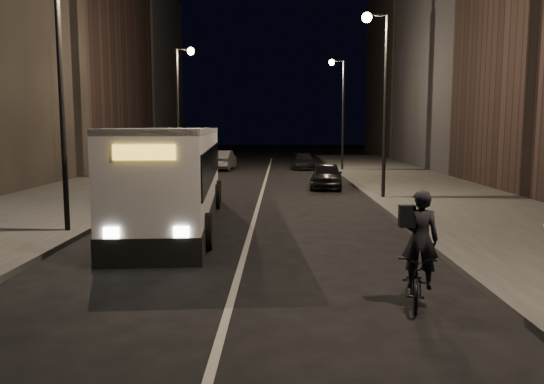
{
  "coord_description": "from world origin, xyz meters",
  "views": [
    {
      "loc": [
        0.94,
        -11.91,
        3.29
      ],
      "look_at": [
        0.71,
        2.75,
        1.5
      ],
      "focal_mm": 35.0,
      "sensor_mm": 36.0,
      "label": 1
    }
  ],
  "objects_px": {
    "streetlight_left_far": "(182,95)",
    "car_far": "(303,161)",
    "car_mid": "(222,160)",
    "streetlight_right_far": "(340,99)",
    "streetlight_left_near": "(69,57)",
    "streetlight_right_mid": "(380,80)",
    "cyclist_on_bicycle": "(417,266)",
    "car_near": "(326,175)",
    "city_bus": "(175,172)"
  },
  "relations": [
    {
      "from": "streetlight_right_mid",
      "to": "streetlight_right_far",
      "type": "relative_size",
      "value": 1.0
    },
    {
      "from": "car_far",
      "to": "cyclist_on_bicycle",
      "type": "bearing_deg",
      "value": -88.49
    },
    {
      "from": "streetlight_right_mid",
      "to": "streetlight_right_far",
      "type": "bearing_deg",
      "value": 90.0
    },
    {
      "from": "streetlight_right_far",
      "to": "streetlight_left_near",
      "type": "height_order",
      "value": "same"
    },
    {
      "from": "streetlight_right_far",
      "to": "cyclist_on_bicycle",
      "type": "bearing_deg",
      "value": -93.5
    },
    {
      "from": "streetlight_right_mid",
      "to": "streetlight_left_far",
      "type": "height_order",
      "value": "same"
    },
    {
      "from": "streetlight_right_far",
      "to": "car_near",
      "type": "distance_m",
      "value": 12.27
    },
    {
      "from": "cyclist_on_bicycle",
      "to": "car_far",
      "type": "bearing_deg",
      "value": 103.71
    },
    {
      "from": "streetlight_right_far",
      "to": "car_far",
      "type": "distance_m",
      "value": 5.85
    },
    {
      "from": "streetlight_right_mid",
      "to": "streetlight_left_near",
      "type": "relative_size",
      "value": 1.0
    },
    {
      "from": "streetlight_left_near",
      "to": "streetlight_right_mid",
      "type": "bearing_deg",
      "value": 36.88
    },
    {
      "from": "streetlight_left_near",
      "to": "car_mid",
      "type": "relative_size",
      "value": 1.76
    },
    {
      "from": "streetlight_left_near",
      "to": "cyclist_on_bicycle",
      "type": "height_order",
      "value": "streetlight_left_near"
    },
    {
      "from": "car_near",
      "to": "streetlight_left_far",
      "type": "bearing_deg",
      "value": 155.23
    },
    {
      "from": "city_bus",
      "to": "car_far",
      "type": "height_order",
      "value": "city_bus"
    },
    {
      "from": "city_bus",
      "to": "car_near",
      "type": "height_order",
      "value": "city_bus"
    },
    {
      "from": "streetlight_right_mid",
      "to": "streetlight_left_near",
      "type": "height_order",
      "value": "same"
    },
    {
      "from": "streetlight_left_near",
      "to": "cyclist_on_bicycle",
      "type": "xyz_separation_m",
      "value": [
        8.81,
        -6.29,
        -4.63
      ]
    },
    {
      "from": "streetlight_left_near",
      "to": "city_bus",
      "type": "xyz_separation_m",
      "value": [
        2.64,
        2.22,
        -3.58
      ]
    },
    {
      "from": "streetlight_right_far",
      "to": "car_near",
      "type": "relative_size",
      "value": 1.96
    },
    {
      "from": "city_bus",
      "to": "car_mid",
      "type": "height_order",
      "value": "city_bus"
    },
    {
      "from": "streetlight_left_far",
      "to": "cyclist_on_bicycle",
      "type": "xyz_separation_m",
      "value": [
        8.81,
        -24.29,
        -4.63
      ]
    },
    {
      "from": "car_near",
      "to": "city_bus",
      "type": "bearing_deg",
      "value": -114.25
    },
    {
      "from": "city_bus",
      "to": "streetlight_right_far",
      "type": "bearing_deg",
      "value": 64.95
    },
    {
      "from": "streetlight_left_near",
      "to": "streetlight_left_far",
      "type": "relative_size",
      "value": 1.0
    },
    {
      "from": "cyclist_on_bicycle",
      "to": "car_far",
      "type": "distance_m",
      "value": 32.57
    },
    {
      "from": "streetlight_right_mid",
      "to": "cyclist_on_bicycle",
      "type": "xyz_separation_m",
      "value": [
        -1.86,
        -14.29,
        -4.63
      ]
    },
    {
      "from": "streetlight_left_near",
      "to": "cyclist_on_bicycle",
      "type": "distance_m",
      "value": 11.77
    },
    {
      "from": "car_near",
      "to": "streetlight_right_mid",
      "type": "bearing_deg",
      "value": -62.69
    },
    {
      "from": "streetlight_right_far",
      "to": "car_mid",
      "type": "distance_m",
      "value": 10.13
    },
    {
      "from": "car_mid",
      "to": "car_far",
      "type": "relative_size",
      "value": 1.08
    },
    {
      "from": "cyclist_on_bicycle",
      "to": "streetlight_left_near",
      "type": "bearing_deg",
      "value": 156.94
    },
    {
      "from": "streetlight_left_near",
      "to": "cyclist_on_bicycle",
      "type": "bearing_deg",
      "value": -35.53
    },
    {
      "from": "car_mid",
      "to": "streetlight_right_far",
      "type": "bearing_deg",
      "value": 175.29
    },
    {
      "from": "streetlight_left_near",
      "to": "car_near",
      "type": "bearing_deg",
      "value": 55.6
    },
    {
      "from": "streetlight_right_far",
      "to": "streetlight_right_mid",
      "type": "bearing_deg",
      "value": -90.0
    },
    {
      "from": "streetlight_right_mid",
      "to": "car_far",
      "type": "bearing_deg",
      "value": 97.97
    },
    {
      "from": "streetlight_right_mid",
      "to": "car_near",
      "type": "xyz_separation_m",
      "value": [
        -1.89,
        4.81,
        -4.66
      ]
    },
    {
      "from": "city_bus",
      "to": "cyclist_on_bicycle",
      "type": "xyz_separation_m",
      "value": [
        6.17,
        -8.51,
        -1.05
      ]
    },
    {
      "from": "streetlight_right_mid",
      "to": "car_far",
      "type": "relative_size",
      "value": 1.91
    },
    {
      "from": "streetlight_right_far",
      "to": "city_bus",
      "type": "relative_size",
      "value": 0.66
    },
    {
      "from": "streetlight_left_far",
      "to": "car_far",
      "type": "height_order",
      "value": "streetlight_left_far"
    },
    {
      "from": "city_bus",
      "to": "cyclist_on_bicycle",
      "type": "bearing_deg",
      "value": -58.89
    },
    {
      "from": "cyclist_on_bicycle",
      "to": "city_bus",
      "type": "bearing_deg",
      "value": 138.4
    },
    {
      "from": "streetlight_right_far",
      "to": "car_mid",
      "type": "xyz_separation_m",
      "value": [
        -8.93,
        1.26,
        -4.6
      ]
    },
    {
      "from": "cyclist_on_bicycle",
      "to": "car_far",
      "type": "height_order",
      "value": "cyclist_on_bicycle"
    },
    {
      "from": "streetlight_right_mid",
      "to": "cyclist_on_bicycle",
      "type": "relative_size",
      "value": 3.72
    },
    {
      "from": "streetlight_right_far",
      "to": "car_far",
      "type": "bearing_deg",
      "value": 138.33
    },
    {
      "from": "car_near",
      "to": "car_mid",
      "type": "height_order",
      "value": "car_mid"
    },
    {
      "from": "streetlight_left_near",
      "to": "car_near",
      "type": "height_order",
      "value": "streetlight_left_near"
    }
  ]
}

